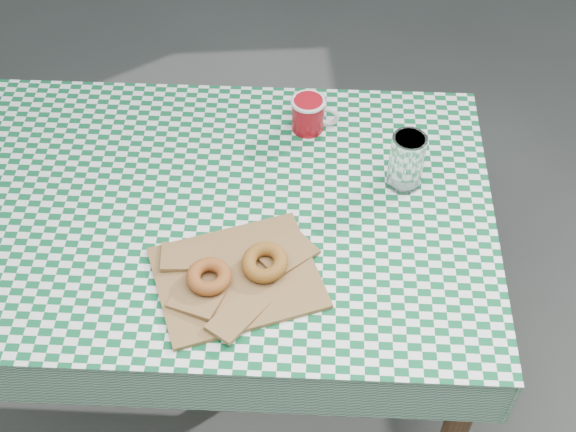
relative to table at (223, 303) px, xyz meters
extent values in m
plane|color=#494944|center=(0.00, 0.17, -0.38)|extent=(60.00, 60.00, 0.00)
cube|color=brown|center=(0.00, 0.00, 0.00)|extent=(1.34, 0.97, 0.75)
cube|color=#0D582F|center=(0.00, 0.00, 0.38)|extent=(1.36, 0.99, 0.01)
cube|color=brown|center=(0.05, -0.21, 0.39)|extent=(0.39, 0.34, 0.02)
torus|color=#9D5020|center=(-0.01, -0.22, 0.41)|extent=(0.10, 0.10, 0.03)
torus|color=olive|center=(0.11, -0.19, 0.41)|extent=(0.14, 0.14, 0.03)
cylinder|color=white|center=(0.44, 0.05, 0.45)|extent=(0.10, 0.10, 0.14)
camera|label=1|loc=(0.10, -1.18, 1.69)|focal=48.24mm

